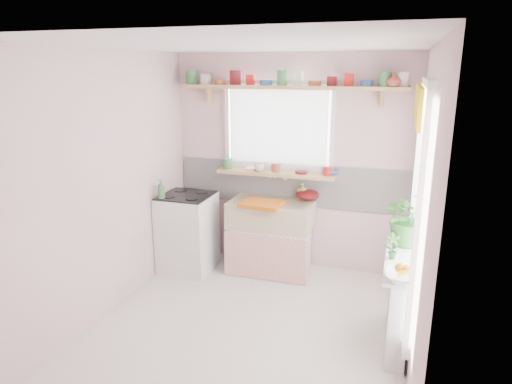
% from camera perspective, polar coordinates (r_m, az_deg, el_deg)
% --- Properties ---
extents(room, '(3.20, 3.20, 3.20)m').
position_cam_1_polar(room, '(4.50, 10.40, 2.76)').
color(room, silver).
rests_on(room, ground).
extents(sink_unit, '(0.95, 0.65, 1.11)m').
position_cam_1_polar(sink_unit, '(5.34, 1.88, -5.53)').
color(sink_unit, white).
rests_on(sink_unit, ground).
extents(cooker, '(0.58, 0.58, 0.93)m').
position_cam_1_polar(cooker, '(5.44, -8.54, -4.97)').
color(cooker, white).
rests_on(cooker, ground).
extents(radiator_ledge, '(0.22, 0.95, 0.78)m').
position_cam_1_polar(radiator_ledge, '(4.18, 17.39, -12.97)').
color(radiator_ledge, white).
rests_on(radiator_ledge, ground).
extents(windowsill, '(1.40, 0.22, 0.04)m').
position_cam_1_polar(windowsill, '(5.31, 2.50, 2.33)').
color(windowsill, tan).
rests_on(windowsill, room).
extents(pine_shelf, '(2.52, 0.24, 0.04)m').
position_cam_1_polar(pine_shelf, '(5.13, 4.26, 12.91)').
color(pine_shelf, tan).
rests_on(pine_shelf, room).
extents(shelf_crockery, '(2.47, 0.11, 0.12)m').
position_cam_1_polar(shelf_crockery, '(5.13, 4.28, 13.75)').
color(shelf_crockery, '#3F7F4C').
rests_on(shelf_crockery, pine_shelf).
extents(sill_crockery, '(1.35, 0.11, 0.12)m').
position_cam_1_polar(sill_crockery, '(5.29, 2.51, 3.14)').
color(sill_crockery, '#3F7F4C').
rests_on(sill_crockery, windowsill).
extents(dish_tray, '(0.48, 0.37, 0.04)m').
position_cam_1_polar(dish_tray, '(5.04, 0.73, -1.52)').
color(dish_tray, '#CC6412').
rests_on(dish_tray, sink_unit).
extents(colander, '(0.33, 0.33, 0.12)m').
position_cam_1_polar(colander, '(5.30, 6.44, -0.33)').
color(colander, '#580F11').
rests_on(colander, sink_unit).
extents(jade_plant, '(0.59, 0.55, 0.52)m').
position_cam_1_polar(jade_plant, '(4.31, 18.57, -3.03)').
color(jade_plant, '#34702D').
rests_on(jade_plant, radiator_ledge).
extents(fruit_bowl, '(0.33, 0.33, 0.08)m').
position_cam_1_polar(fruit_bowl, '(3.64, 18.30, -10.11)').
color(fruit_bowl, silver).
rests_on(fruit_bowl, radiator_ledge).
extents(herb_pot, '(0.14, 0.12, 0.23)m').
position_cam_1_polar(herb_pot, '(3.99, 16.69, -6.51)').
color(herb_pot, '#2C6227').
rests_on(herb_pot, radiator_ledge).
extents(soap_bottle_sink, '(0.11, 0.11, 0.19)m').
position_cam_1_polar(soap_bottle_sink, '(5.30, 5.86, 0.07)').
color(soap_bottle_sink, '#D5E264').
rests_on(soap_bottle_sink, sink_unit).
extents(sill_cup, '(0.13, 0.13, 0.09)m').
position_cam_1_polar(sill_cup, '(5.30, 0.39, 3.07)').
color(sill_cup, beige).
rests_on(sill_cup, windowsill).
extents(sill_bowl, '(0.20, 0.20, 0.06)m').
position_cam_1_polar(sill_bowl, '(5.23, 9.26, 2.51)').
color(sill_bowl, '#365EB2').
rests_on(sill_bowl, windowsill).
extents(shelf_vase, '(0.15, 0.15, 0.15)m').
position_cam_1_polar(shelf_vase, '(4.92, 16.85, 13.31)').
color(shelf_vase, '#9E4230').
rests_on(shelf_vase, pine_shelf).
extents(cooker_bottle, '(0.10, 0.10, 0.21)m').
position_cam_1_polar(cooker_bottle, '(5.18, -11.78, 0.34)').
color(cooker_bottle, '#3B7744').
rests_on(cooker_bottle, cooker).
extents(fruit, '(0.20, 0.14, 0.10)m').
position_cam_1_polar(fruit, '(3.62, 18.48, -9.20)').
color(fruit, orange).
rests_on(fruit, fruit_bowl).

